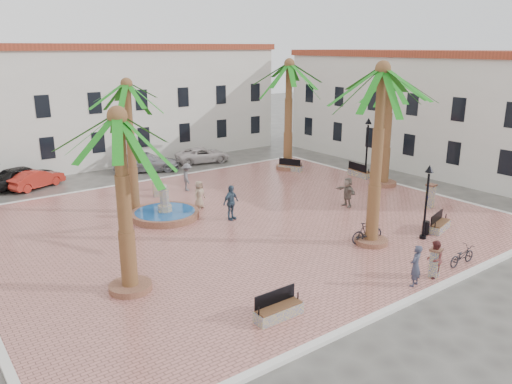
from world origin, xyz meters
The scene contains 35 objects.
ground centered at (0.00, 0.00, 0.00)m, with size 120.00×120.00×0.00m, color #56544F.
plaza centered at (0.00, 0.00, 0.07)m, with size 26.00×22.00×0.15m, color #B56D64.
kerb_n centered at (0.00, 11.00, 0.08)m, with size 26.30×0.30×0.16m, color silver.
kerb_s centered at (0.00, -11.00, 0.08)m, with size 26.30×0.30×0.16m, color silver.
kerb_e centered at (13.00, 0.00, 0.08)m, with size 0.30×22.30×0.16m, color silver.
building_north centered at (0.00, 19.99, 4.77)m, with size 30.40×7.40×9.50m.
building_east centered at (19.99, 2.00, 4.52)m, with size 7.40×26.40×9.00m.
fountain centered at (-3.11, 2.93, 0.41)m, with size 3.76×3.76×1.94m.
palm_nw centered at (-4.01, 4.89, 6.56)m, with size 4.75×4.75×7.54m.
palm_sw centered at (-8.09, -4.04, 6.07)m, with size 5.41×5.41×7.15m.
palm_s centered at (3.16, -6.41, 7.47)m, with size 5.17×5.17×8.56m.
palm_e centered at (11.96, 0.17, 6.42)m, with size 5.80×5.80×7.59m.
palm_ne centered at (9.74, 7.70, 7.13)m, with size 5.79×5.79×8.32m.
bench_s centered at (-4.76, -9.10, 0.43)m, with size 1.85×0.57×0.98m.
bench_se centered at (7.37, -7.33, 0.41)m, with size 1.82×0.97×0.92m.
bench_e centered at (12.38, 2.71, 0.44)m, with size 0.76×1.99×1.03m.
bench_ne centered at (9.56, 7.11, 0.42)m, with size 1.37×1.86×0.96m.
lamppost_s centered at (5.71, -7.51, 2.69)m, with size 0.41×0.41×3.74m.
lamppost_e centered at (12.40, 2.16, 3.10)m, with size 0.47×0.47×4.35m.
bollard_se centered at (2.42, -10.40, 0.79)m, with size 0.54×0.54×1.24m.
bollard_n centered at (-1.72, 6.92, 0.82)m, with size 0.55×0.55×1.30m.
bollard_e centered at (10.26, -4.70, 0.88)m, with size 0.55×0.55×1.42m.
litter_bin centered at (6.31, -7.23, 0.49)m, with size 0.35×0.35×0.69m, color black.
cyclist_a centered at (1.11, -10.40, 1.01)m, with size 0.62×0.41×1.71m, color #323447.
bicycle_a centered at (4.41, -10.40, 0.58)m, with size 0.57×1.62×0.85m, color black.
cyclist_b centered at (2.37, -10.40, 0.95)m, with size 0.78×0.60×1.59m, color #562222.
bicycle_b centered at (3.04, -6.24, 0.68)m, with size 0.50×1.76×1.06m, color black.
pedestrian_fountain_a centered at (-0.68, 3.31, 0.96)m, with size 0.79×0.52×1.62m, color gray.
pedestrian_fountain_b centered at (-0.34, 0.49, 1.12)m, with size 1.14×0.47×1.95m, color #354C62.
pedestrian_north centered at (0.54, 6.99, 1.06)m, with size 1.17×0.67×1.81m, color #56565C.
pedestrian_east centered at (6.49, -1.65, 1.03)m, with size 1.63×0.52×1.76m, color #6F6258.
car_black centered at (-7.79, 14.85, 0.76)m, with size 1.79×4.45×1.52m, color black.
car_red centered at (-7.18, 14.15, 0.64)m, with size 1.36×3.89×1.28m, color #AC241A.
car_silver centered at (0.88, 14.09, 0.72)m, with size 2.02×4.97×1.44m, color #9999A1.
car_white centered at (5.95, 14.12, 0.62)m, with size 2.06×4.46×1.24m, color silver.
Camera 1 is at (-14.64, -21.12, 9.29)m, focal length 35.00 mm.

